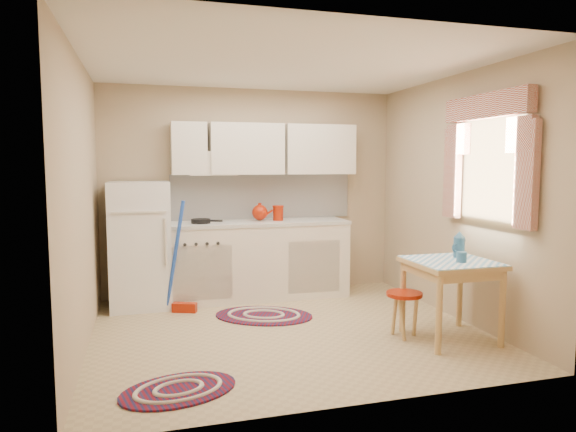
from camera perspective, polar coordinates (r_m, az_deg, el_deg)
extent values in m
plane|color=tan|center=(5.04, -0.05, -12.61)|extent=(3.60, 3.60, 0.00)
cube|color=silver|center=(4.87, -0.05, 16.55)|extent=(3.60, 3.20, 0.04)
cube|color=tan|center=(6.35, -3.97, 2.68)|extent=(3.60, 0.04, 2.50)
cube|color=tan|center=(3.29, 7.53, -0.16)|extent=(3.60, 0.04, 2.50)
cube|color=tan|center=(4.64, -21.96, 1.18)|extent=(0.04, 3.20, 2.50)
cube|color=tan|center=(5.56, 18.13, 1.98)|extent=(0.04, 3.20, 2.50)
cube|color=white|center=(6.36, -2.83, 2.20)|extent=(2.25, 0.03, 0.55)
cube|color=silver|center=(6.21, -2.55, 7.42)|extent=(2.25, 0.33, 0.60)
cube|color=white|center=(5.09, 21.50, 4.93)|extent=(0.04, 0.85, 0.95)
cube|color=white|center=(5.92, -16.11, -3.10)|extent=(0.65, 0.60, 1.40)
cube|color=silver|center=(6.14, -3.97, -5.05)|extent=(2.25, 0.60, 0.88)
cube|color=beige|center=(6.07, -4.00, -0.78)|extent=(2.27, 0.62, 0.04)
cylinder|color=black|center=(5.92, -9.67, -0.57)|extent=(0.27, 0.27, 0.05)
cylinder|color=#991B05|center=(6.13, -1.11, 0.24)|extent=(0.16, 0.16, 0.16)
cube|color=tan|center=(4.93, 17.58, -8.92)|extent=(0.72, 0.72, 0.72)
cylinder|color=#991B05|center=(4.92, 12.75, -10.64)|extent=(0.43, 0.43, 0.42)
cylinder|color=#29587D|center=(4.79, 18.73, -4.38)|extent=(0.11, 0.11, 0.10)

